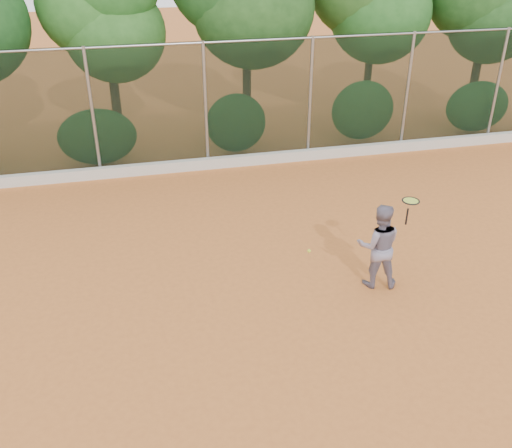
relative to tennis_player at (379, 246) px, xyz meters
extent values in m
plane|color=#C66C2E|center=(-2.22, -0.33, -0.85)|extent=(80.00, 80.00, 0.00)
cube|color=beige|center=(-2.22, 6.49, -0.70)|extent=(24.00, 0.20, 0.30)
imported|color=slate|center=(0.00, 0.00, 0.00)|extent=(0.98, 0.85, 1.71)
cube|color=black|center=(-2.22, 6.67, 0.90)|extent=(24.00, 0.01, 3.50)
cylinder|color=gray|center=(-2.22, 6.67, 2.60)|extent=(24.00, 0.06, 0.06)
cylinder|color=gray|center=(-5.22, 6.67, 0.90)|extent=(0.09, 0.09, 3.50)
cylinder|color=gray|center=(-2.22, 6.67, 0.90)|extent=(0.09, 0.09, 3.50)
cylinder|color=gray|center=(0.78, 6.67, 0.90)|extent=(0.09, 0.09, 3.50)
cylinder|color=gray|center=(3.78, 6.67, 0.90)|extent=(0.09, 0.09, 3.50)
cylinder|color=gray|center=(6.78, 6.67, 0.90)|extent=(0.09, 0.09, 3.50)
cylinder|color=#412619|center=(-4.62, 8.97, 0.35)|extent=(0.28, 0.28, 2.40)
ellipsoid|color=#275C1F|center=(-4.42, 8.87, 2.55)|extent=(2.90, 2.40, 2.80)
ellipsoid|color=#276221|center=(-4.92, 9.17, 3.35)|extent=(3.20, 2.70, 3.10)
cylinder|color=#3C2417|center=(-0.62, 8.67, 0.65)|extent=(0.26, 0.26, 3.00)
ellipsoid|color=#306426|center=(-0.42, 8.57, 3.15)|extent=(3.60, 3.00, 3.50)
cylinder|color=#45301A|center=(3.48, 8.87, 0.50)|extent=(0.24, 0.24, 2.70)
ellipsoid|color=#20561D|center=(3.68, 8.77, 2.85)|extent=(3.20, 2.70, 3.10)
cylinder|color=#3C2517|center=(7.18, 8.47, 0.40)|extent=(0.28, 0.28, 2.50)
ellipsoid|color=#2C5F24|center=(7.38, 8.37, 2.65)|extent=(3.00, 2.50, 2.90)
ellipsoid|color=#2D5F24|center=(-5.22, 7.47, 0.00)|extent=(2.20, 1.16, 1.60)
ellipsoid|color=#2B5E24|center=(-1.22, 7.47, 0.10)|extent=(1.80, 1.04, 1.76)
ellipsoid|color=#35722B|center=(2.78, 7.47, 0.20)|extent=(2.00, 1.10, 1.84)
ellipsoid|color=#2C6B28|center=(6.78, 7.47, 0.05)|extent=(2.16, 1.12, 1.64)
cylinder|color=black|center=(0.44, -0.11, 0.63)|extent=(0.04, 0.05, 0.33)
torus|color=black|center=(0.44, -0.17, 0.98)|extent=(0.38, 0.38, 0.03)
cylinder|color=#BDD03D|center=(0.44, -0.17, 0.98)|extent=(0.32, 0.32, 0.01)
sphere|color=#BED02F|center=(-1.58, -0.57, 0.44)|extent=(0.06, 0.06, 0.06)
camera|label=1|loc=(-4.39, -8.49, 5.48)|focal=40.00mm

